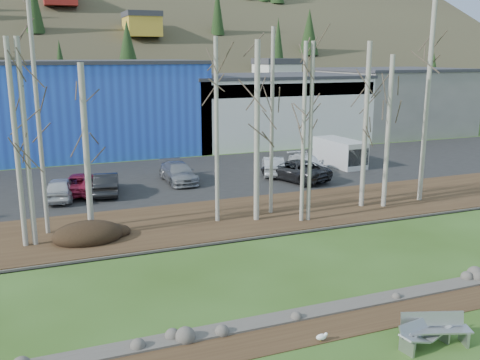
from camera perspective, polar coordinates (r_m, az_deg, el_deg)
name	(u,v)px	position (r m, az deg, el deg)	size (l,w,h in m)	color
ground	(428,344)	(18.41, 19.40, -16.17)	(200.00, 200.00, 0.00)	#2D4914
dirt_strip	(387,314)	(19.82, 15.37, -13.61)	(80.00, 1.80, 0.03)	#382616
near_bank_rocks	(370,302)	(20.55, 13.67, -12.56)	(80.00, 0.80, 0.50)	#47423D
river	(314,263)	(23.70, 7.95, -8.72)	(80.00, 8.00, 0.90)	#132332
far_bank_rocks	(274,234)	(27.11, 3.70, -5.75)	(80.00, 0.80, 0.46)	#47423D
far_bank	(250,215)	(29.87, 1.09, -3.76)	(80.00, 7.00, 0.15)	#382616
parking_lot	(196,176)	(39.45, -4.76, 0.40)	(80.00, 14.00, 0.14)	black
building_blue	(88,107)	(51.32, -15.95, 7.54)	(20.40, 12.24, 8.30)	blue
building_white	(267,108)	(56.06, 2.87, 7.71)	(18.36, 12.24, 6.80)	white
building_grey	(394,101)	(64.29, 16.12, 8.14)	(14.28, 12.24, 7.30)	slate
hillside	(91,1)	(96.88, -15.64, 17.93)	(160.00, 72.00, 35.00)	#31291E
bench_intact	(436,329)	(18.30, 20.22, -14.67)	(2.07, 1.20, 1.00)	#9FA1A4
bench_damaged	(424,334)	(18.07, 19.04, -15.24)	(1.92, 0.87, 0.82)	#9FA1A4
seagull	(322,337)	(17.68, 8.71, -16.20)	(0.42, 0.20, 0.30)	gold
dirt_mound	(88,233)	(26.68, -15.91, -5.48)	(3.34, 2.36, 0.66)	black
birch_0	(26,145)	(25.84, -21.83, 3.52)	(0.24, 0.24, 9.44)	#A39D92
birch_1	(38,111)	(27.20, -20.77, 6.92)	(0.21, 0.21, 12.13)	#A39D92
birch_2	(86,151)	(26.60, -16.07, 2.97)	(0.30, 0.30, 8.31)	#A39D92
birch_3	(217,132)	(27.62, -2.51, 5.14)	(0.22, 0.22, 9.55)	#A39D92
birch_4	(257,133)	(27.84, 1.82, 5.06)	(0.29, 0.29, 9.40)	#A39D92
birch_5	(272,123)	(29.15, 3.43, 6.10)	(0.20, 0.20, 10.09)	#A39D92
birch_6	(311,134)	(28.02, 7.54, 4.92)	(0.21, 0.21, 9.32)	#A39D92
birch_7	(365,126)	(31.30, 13.23, 5.62)	(0.28, 0.28, 9.39)	#A39D92
birch_8	(388,133)	(31.58, 15.50, 4.89)	(0.27, 0.27, 8.67)	#A39D92
birch_9	(428,93)	(33.46, 19.39, 8.76)	(0.28, 0.28, 12.94)	#A39D92
birch_10	(16,145)	(25.84, -22.75, 3.44)	(0.24, 0.24, 9.44)	#A39D92
birch_11	(304,134)	(27.83, 6.79, 4.89)	(0.21, 0.21, 9.32)	#A39D92
car_0	(60,189)	(34.39, -18.62, -0.87)	(1.64, 4.07, 1.39)	silver
car_1	(106,183)	(34.95, -14.08, -0.35)	(1.47, 4.22, 1.39)	black
car_2	(82,183)	(35.59, -16.48, -0.33)	(2.17, 4.70, 1.31)	#A01F3D
car_3	(178,173)	(37.32, -6.59, 0.79)	(1.90, 4.67, 1.36)	gray
car_4	(273,166)	(39.43, 3.54, 1.53)	(1.45, 4.15, 1.37)	#AEAFB1
car_5	(294,170)	(37.86, 5.83, 1.09)	(2.47, 5.35, 1.49)	#27282A
car_6	(307,164)	(40.47, 7.16, 1.72)	(1.85, 4.54, 1.32)	white
van_white	(341,153)	(43.24, 10.75, 2.85)	(2.36, 4.92, 2.09)	white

